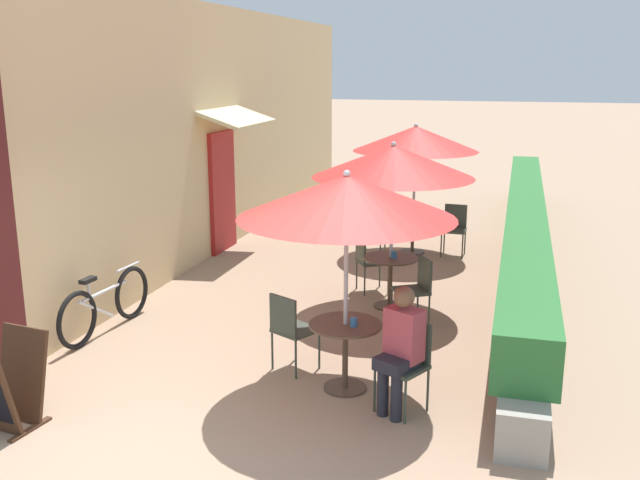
{
  "coord_description": "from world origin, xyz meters",
  "views": [
    {
      "loc": [
        2.57,
        -5.09,
        3.24
      ],
      "look_at": [
        0.15,
        3.58,
        1.0
      ],
      "focal_mm": 40.0,
      "sensor_mm": 36.0,
      "label": 1
    }
  ],
  "objects": [
    {
      "name": "coffee_cup_near",
      "position": [
        1.11,
        1.39,
        0.75
      ],
      "size": [
        0.07,
        0.07,
        0.09
      ],
      "color": "teal",
      "rests_on": "patio_table_near"
    },
    {
      "name": "patio_table_near",
      "position": [
        1.01,
        1.44,
        0.5
      ],
      "size": [
        0.74,
        0.74,
        0.71
      ],
      "color": "brown",
      "rests_on": "ground_plane"
    },
    {
      "name": "cafe_chair_mid_left",
      "position": [
        0.57,
        4.63,
        0.52
      ],
      "size": [
        0.55,
        0.55,
        0.87
      ],
      "rotation": [
        0.0,
        0.0,
        5.26
      ],
      "color": "#384238",
      "rests_on": "ground_plane"
    },
    {
      "name": "cafe_facade_wall",
      "position": [
        -2.54,
        6.88,
        2.09
      ],
      "size": [
        0.98,
        14.03,
        4.2
      ],
      "color": "#D6B784",
      "rests_on": "ground_plane"
    },
    {
      "name": "cafe_chair_far_right",
      "position": [
        0.16,
        6.96,
        0.52
      ],
      "size": [
        0.42,
        0.42,
        0.87
      ],
      "rotation": [
        0.0,
        0.0,
        12.53
      ],
      "color": "#384238",
      "rests_on": "ground_plane"
    },
    {
      "name": "cafe_chair_near_left",
      "position": [
        0.35,
        1.7,
        0.52
      ],
      "size": [
        0.54,
        0.54,
        0.87
      ],
      "rotation": [
        0.0,
        0.0,
        5.8
      ],
      "color": "#384238",
      "rests_on": "ground_plane"
    },
    {
      "name": "coffee_cup_far",
      "position": [
        0.94,
        6.88,
        0.75
      ],
      "size": [
        0.07,
        0.07,
        0.09
      ],
      "color": "#232328",
      "rests_on": "patio_table_far"
    },
    {
      "name": "seated_patron_near_right",
      "position": [
        1.62,
        1.08,
        0.69
      ],
      "size": [
        0.47,
        0.5,
        1.25
      ],
      "rotation": [
        0.0,
        0.0,
        8.94
      ],
      "color": "#23232D",
      "rests_on": "ground_plane"
    },
    {
      "name": "patio_umbrella_mid",
      "position": [
        1.0,
        4.06,
        2.0
      ],
      "size": [
        2.13,
        2.13,
        2.25
      ],
      "color": "#B7B7BC",
      "rests_on": "ground_plane"
    },
    {
      "name": "cafe_chair_mid_right",
      "position": [
        1.44,
        3.49,
        0.52
      ],
      "size": [
        0.55,
        0.55,
        0.87
      ],
      "rotation": [
        0.0,
        0.0,
        8.4
      ],
      "color": "#384238",
      "rests_on": "ground_plane"
    },
    {
      "name": "patio_umbrella_far",
      "position": [
        0.88,
        7.01,
        2.0
      ],
      "size": [
        2.13,
        2.13,
        2.25
      ],
      "color": "#B7B7BC",
      "rests_on": "ground_plane"
    },
    {
      "name": "cafe_chair_near_right",
      "position": [
        1.68,
        1.18,
        0.52
      ],
      "size": [
        0.54,
        0.54,
        0.87
      ],
      "rotation": [
        0.0,
        0.0,
        8.94
      ],
      "color": "#384238",
      "rests_on": "ground_plane"
    },
    {
      "name": "bicycle_leaning",
      "position": [
        -2.2,
        2.19,
        0.36
      ],
      "size": [
        0.2,
        1.77,
        0.78
      ],
      "rotation": [
        0.0,
        0.0,
        -0.08
      ],
      "color": "black",
      "rests_on": "ground_plane"
    },
    {
      "name": "coffee_cup_mid",
      "position": [
        1.05,
        4.02,
        0.75
      ],
      "size": [
        0.07,
        0.07,
        0.09
      ],
      "color": "teal",
      "rests_on": "patio_table_mid"
    },
    {
      "name": "planter_hedge",
      "position": [
        2.75,
        6.92,
        0.54
      ],
      "size": [
        0.6,
        13.03,
        1.01
      ],
      "color": "gray",
      "rests_on": "ground_plane"
    },
    {
      "name": "menu_board",
      "position": [
        -1.77,
        -0.13,
        0.43
      ],
      "size": [
        0.6,
        0.69,
        0.87
      ],
      "rotation": [
        0.0,
        0.0,
        -0.13
      ],
      "color": "#422819",
      "rests_on": "ground_plane"
    },
    {
      "name": "patio_table_mid",
      "position": [
        1.0,
        4.06,
        0.5
      ],
      "size": [
        0.74,
        0.74,
        0.71
      ],
      "color": "brown",
      "rests_on": "ground_plane"
    },
    {
      "name": "patio_table_far",
      "position": [
        0.88,
        7.01,
        0.5
      ],
      "size": [
        0.74,
        0.74,
        0.71
      ],
      "color": "brown",
      "rests_on": "ground_plane"
    },
    {
      "name": "cafe_chair_far_left",
      "position": [
        1.59,
        7.06,
        0.52
      ],
      "size": [
        0.42,
        0.42,
        0.87
      ],
      "rotation": [
        0.0,
        0.0,
        9.39
      ],
      "color": "#384238",
      "rests_on": "ground_plane"
    },
    {
      "name": "ground_plane",
      "position": [
        0.0,
        0.0,
        0.0
      ],
      "size": [
        120.0,
        120.0,
        0.0
      ],
      "primitive_type": "plane",
      "color": "#9E7F66"
    },
    {
      "name": "patio_umbrella_near",
      "position": [
        1.01,
        1.44,
        2.0
      ],
      "size": [
        2.13,
        2.13,
        2.25
      ],
      "color": "#B7B7BC",
      "rests_on": "ground_plane"
    }
  ]
}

